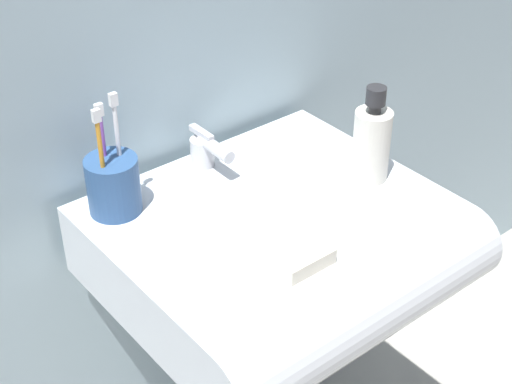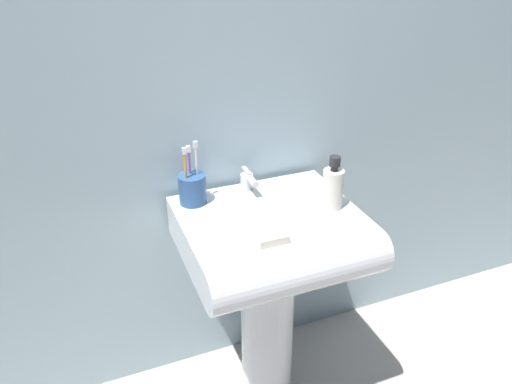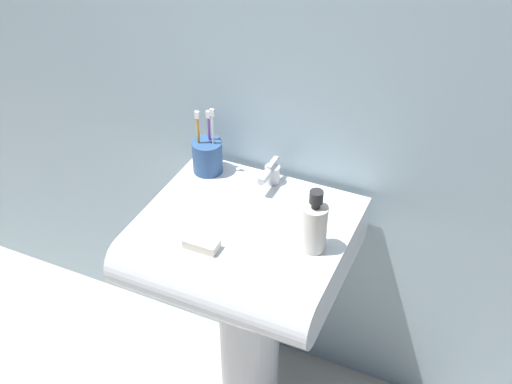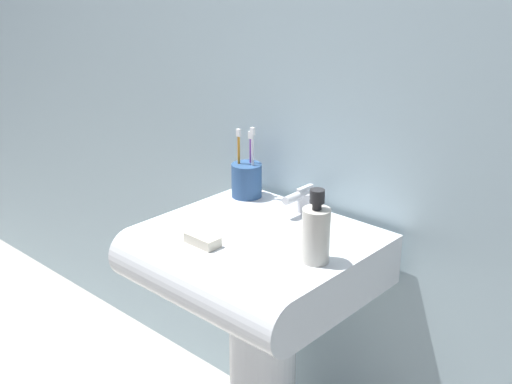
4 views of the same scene
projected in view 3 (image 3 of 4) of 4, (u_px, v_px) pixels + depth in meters
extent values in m
cylinder|color=white|center=(250.00, 331.00, 1.86)|extent=(0.17, 0.17, 0.60)
cube|color=white|center=(249.00, 237.00, 1.64)|extent=(0.52, 0.41, 0.12)
cylinder|color=white|center=(212.00, 289.00, 1.49)|extent=(0.52, 0.12, 0.12)
cylinder|color=silver|center=(272.00, 175.00, 1.71)|extent=(0.04, 0.04, 0.05)
cylinder|color=silver|center=(267.00, 174.00, 1.67)|extent=(0.02, 0.08, 0.02)
cube|color=silver|center=(273.00, 163.00, 1.69)|extent=(0.01, 0.06, 0.01)
cylinder|color=#2D5184|center=(207.00, 157.00, 1.75)|extent=(0.08, 0.08, 0.09)
cylinder|color=orange|center=(199.00, 143.00, 1.72)|extent=(0.01, 0.01, 0.15)
cube|color=white|center=(197.00, 115.00, 1.67)|extent=(0.01, 0.01, 0.02)
cylinder|color=white|center=(213.00, 142.00, 1.71)|extent=(0.01, 0.01, 0.16)
cube|color=white|center=(212.00, 113.00, 1.66)|extent=(0.01, 0.01, 0.02)
cylinder|color=purple|center=(210.00, 141.00, 1.73)|extent=(0.01, 0.01, 0.15)
cube|color=white|center=(208.00, 114.00, 1.68)|extent=(0.01, 0.01, 0.02)
cylinder|color=silver|center=(314.00, 228.00, 1.48)|extent=(0.06, 0.06, 0.12)
cylinder|color=#262628|center=(316.00, 205.00, 1.44)|extent=(0.02, 0.02, 0.01)
cylinder|color=#262628|center=(316.00, 197.00, 1.43)|extent=(0.03, 0.03, 0.03)
cube|color=silver|center=(202.00, 244.00, 1.51)|extent=(0.08, 0.04, 0.02)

